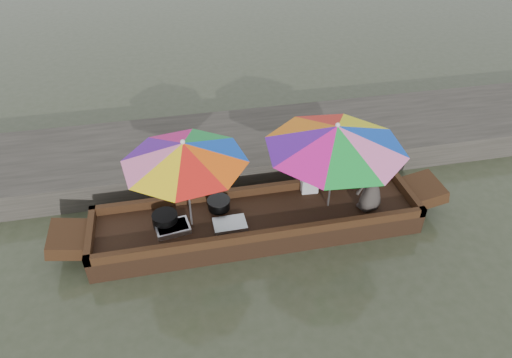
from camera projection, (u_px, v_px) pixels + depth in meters
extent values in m
plane|color=#343B26|center=(257.00, 231.00, 7.54)|extent=(80.00, 80.00, 0.00)
cube|color=#2D2B26|center=(234.00, 148.00, 9.11)|extent=(22.00, 2.20, 0.50)
cube|color=black|center=(257.00, 223.00, 7.43)|extent=(5.25, 1.20, 0.35)
cylinder|color=black|center=(165.00, 220.00, 7.08)|extent=(0.40, 0.40, 0.21)
cube|color=silver|center=(173.00, 228.00, 7.01)|extent=(0.56, 0.43, 0.09)
cube|color=silver|center=(230.00, 224.00, 7.11)|extent=(0.52, 0.36, 0.06)
cylinder|color=black|center=(219.00, 204.00, 7.41)|extent=(0.35, 0.35, 0.17)
cube|color=silver|center=(309.00, 184.00, 7.77)|extent=(0.29, 0.24, 0.26)
imported|color=#38322F|center=(373.00, 180.00, 7.16)|extent=(0.64, 0.56, 1.10)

